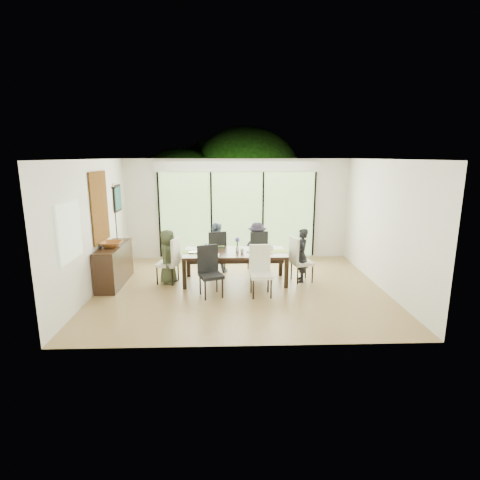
{
  "coord_description": "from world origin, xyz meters",
  "views": [
    {
      "loc": [
        -0.27,
        -7.58,
        2.76
      ],
      "look_at": [
        0.0,
        0.25,
        1.0
      ],
      "focal_mm": 28.0,
      "sensor_mm": 36.0,
      "label": 1
    }
  ],
  "objects_px": {
    "cup_b": "(242,251)",
    "cup_c": "(271,248)",
    "table_top": "(235,253)",
    "chair_near_right": "(261,271)",
    "person_left_end": "(168,256)",
    "laptop": "(196,253)",
    "chair_near_left": "(211,272)",
    "cup_a": "(204,248)",
    "bowl": "(111,244)",
    "chair_far_right": "(257,250)",
    "person_right_end": "(301,255)",
    "chair_right_end": "(302,259)",
    "person_far_left": "(216,247)",
    "vase": "(237,249)",
    "chair_left_end": "(167,260)",
    "chair_far_left": "(216,250)",
    "sideboard": "(114,265)",
    "person_far_right": "(257,247)"
  },
  "relations": [
    {
      "from": "person_right_end",
      "to": "vase",
      "type": "height_order",
      "value": "person_right_end"
    },
    {
      "from": "chair_near_left",
      "to": "cup_c",
      "type": "distance_m",
      "value": 1.64
    },
    {
      "from": "table_top",
      "to": "chair_near_left",
      "type": "xyz_separation_m",
      "value": [
        -0.5,
        -0.87,
        -0.16
      ]
    },
    {
      "from": "chair_left_end",
      "to": "person_left_end",
      "type": "bearing_deg",
      "value": 103.44
    },
    {
      "from": "table_top",
      "to": "vase",
      "type": "xyz_separation_m",
      "value": [
        0.05,
        0.05,
        0.08
      ]
    },
    {
      "from": "chair_near_right",
      "to": "person_left_end",
      "type": "distance_m",
      "value": 2.16
    },
    {
      "from": "person_far_left",
      "to": "vase",
      "type": "height_order",
      "value": "person_far_left"
    },
    {
      "from": "bowl",
      "to": "person_right_end",
      "type": "bearing_deg",
      "value": 1.69
    },
    {
      "from": "person_left_end",
      "to": "chair_near_right",
      "type": "bearing_deg",
      "value": -104.36
    },
    {
      "from": "chair_right_end",
      "to": "chair_near_left",
      "type": "bearing_deg",
      "value": 100.44
    },
    {
      "from": "chair_near_left",
      "to": "laptop",
      "type": "height_order",
      "value": "chair_near_left"
    },
    {
      "from": "person_far_left",
      "to": "chair_right_end",
      "type": "bearing_deg",
      "value": 165.22
    },
    {
      "from": "chair_far_left",
      "to": "chair_far_right",
      "type": "relative_size",
      "value": 1.0
    },
    {
      "from": "cup_b",
      "to": "cup_a",
      "type": "bearing_deg",
      "value": 163.61
    },
    {
      "from": "cup_b",
      "to": "cup_c",
      "type": "height_order",
      "value": "cup_c"
    },
    {
      "from": "cup_b",
      "to": "cup_c",
      "type": "xyz_separation_m",
      "value": [
        0.65,
        0.2,
        0.0
      ]
    },
    {
      "from": "chair_left_end",
      "to": "person_far_right",
      "type": "relative_size",
      "value": 0.85
    },
    {
      "from": "chair_far_right",
      "to": "chair_near_left",
      "type": "distance_m",
      "value": 2.02
    },
    {
      "from": "person_left_end",
      "to": "person_far_left",
      "type": "distance_m",
      "value": 1.32
    },
    {
      "from": "chair_right_end",
      "to": "chair_near_right",
      "type": "xyz_separation_m",
      "value": [
        -1.0,
        -0.87,
        0.0
      ]
    },
    {
      "from": "person_far_left",
      "to": "cup_b",
      "type": "height_order",
      "value": "person_far_left"
    },
    {
      "from": "chair_far_right",
      "to": "table_top",
      "type": "bearing_deg",
      "value": 47.55
    },
    {
      "from": "table_top",
      "to": "chair_right_end",
      "type": "bearing_deg",
      "value": 0.0
    },
    {
      "from": "chair_right_end",
      "to": "person_left_end",
      "type": "relative_size",
      "value": 0.85
    },
    {
      "from": "table_top",
      "to": "chair_near_right",
      "type": "relative_size",
      "value": 2.18
    },
    {
      "from": "laptop",
      "to": "sideboard",
      "type": "relative_size",
      "value": 0.2
    },
    {
      "from": "chair_near_right",
      "to": "vase",
      "type": "relative_size",
      "value": 9.17
    },
    {
      "from": "cup_b",
      "to": "sideboard",
      "type": "distance_m",
      "value": 2.83
    },
    {
      "from": "chair_left_end",
      "to": "chair_far_right",
      "type": "relative_size",
      "value": 1.0
    },
    {
      "from": "table_top",
      "to": "chair_left_end",
      "type": "relative_size",
      "value": 2.18
    },
    {
      "from": "chair_near_right",
      "to": "cup_a",
      "type": "xyz_separation_m",
      "value": [
        -1.2,
        1.02,
        0.23
      ]
    },
    {
      "from": "chair_left_end",
      "to": "chair_far_right",
      "type": "bearing_deg",
      "value": 125.96
    },
    {
      "from": "chair_far_left",
      "to": "chair_near_right",
      "type": "xyz_separation_m",
      "value": [
        0.95,
        -1.72,
        0.0
      ]
    },
    {
      "from": "chair_far_right",
      "to": "person_right_end",
      "type": "distance_m",
      "value": 1.26
    },
    {
      "from": "chair_far_right",
      "to": "cup_a",
      "type": "bearing_deg",
      "value": 19.7
    },
    {
      "from": "chair_near_right",
      "to": "vase",
      "type": "height_order",
      "value": "chair_near_right"
    },
    {
      "from": "person_left_end",
      "to": "cup_c",
      "type": "bearing_deg",
      "value": -78.13
    },
    {
      "from": "laptop",
      "to": "cup_c",
      "type": "distance_m",
      "value": 1.66
    },
    {
      "from": "table_top",
      "to": "chair_right_end",
      "type": "height_order",
      "value": "chair_right_end"
    },
    {
      "from": "person_far_right",
      "to": "sideboard",
      "type": "bearing_deg",
      "value": 15.17
    },
    {
      "from": "laptop",
      "to": "chair_near_left",
      "type": "bearing_deg",
      "value": -79.48
    },
    {
      "from": "table_top",
      "to": "person_far_left",
      "type": "relative_size",
      "value": 1.86
    },
    {
      "from": "chair_right_end",
      "to": "cup_c",
      "type": "xyz_separation_m",
      "value": [
        -0.7,
        0.1,
        0.23
      ]
    },
    {
      "from": "person_far_left",
      "to": "chair_far_right",
      "type": "bearing_deg",
      "value": -170.58
    },
    {
      "from": "person_far_right",
      "to": "cup_c",
      "type": "relative_size",
      "value": 10.4
    },
    {
      "from": "chair_far_right",
      "to": "laptop",
      "type": "height_order",
      "value": "chair_far_right"
    },
    {
      "from": "chair_far_right",
      "to": "cup_c",
      "type": "height_order",
      "value": "chair_far_right"
    },
    {
      "from": "person_far_right",
      "to": "cup_c",
      "type": "xyz_separation_m",
      "value": [
        0.25,
        -0.73,
        0.14
      ]
    },
    {
      "from": "chair_far_left",
      "to": "sideboard",
      "type": "distance_m",
      "value": 2.38
    },
    {
      "from": "table_top",
      "to": "bowl",
      "type": "height_order",
      "value": "bowl"
    }
  ]
}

